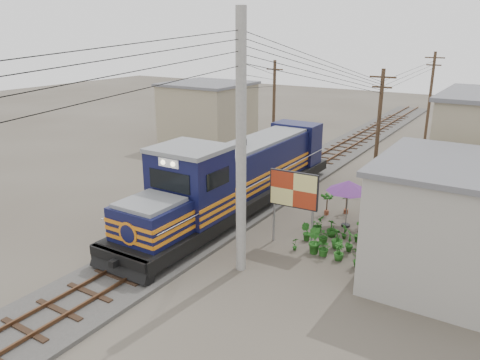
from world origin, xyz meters
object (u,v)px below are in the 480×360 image
Objects in this scene: locomotive at (237,179)px; vendor at (367,210)px; billboard at (294,192)px; market_umbrella at (348,186)px.

vendor is at bearing 15.35° from locomotive.
market_umbrella is (1.31, 3.32, -0.45)m from billboard.
billboard is 3.60m from market_umbrella.
billboard is at bearing 18.33° from vendor.
locomotive is 6.70m from vendor.
billboard is 2.10× the size of vendor.
market_umbrella is at bearing 65.59° from billboard.
market_umbrella is 1.60m from vendor.
locomotive reaches higher than billboard.
locomotive is 4.83m from billboard.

